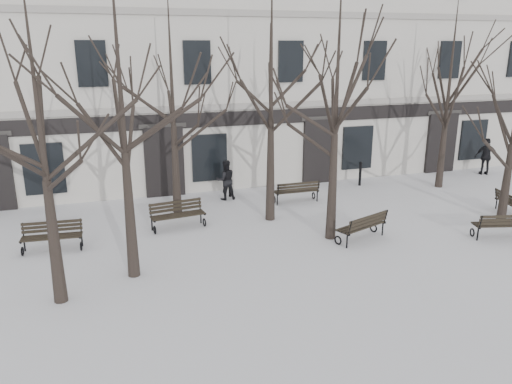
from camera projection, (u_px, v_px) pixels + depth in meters
name	position (u px, v px, depth m)	size (l,w,h in m)	color
ground	(323.00, 260.00, 14.69)	(100.00, 100.00, 0.00)	silver
building	(217.00, 56.00, 24.96)	(40.40, 10.20, 11.40)	beige
tree_0	(38.00, 115.00, 11.02)	(5.15, 5.15, 7.36)	black
tree_1	(120.00, 85.00, 12.24)	(5.75, 5.75, 8.22)	black
tree_2	(337.00, 79.00, 14.90)	(5.72, 5.72, 8.18)	black
tree_4	(172.00, 81.00, 17.53)	(5.45, 5.45, 7.79)	black
tree_5	(271.00, 67.00, 16.56)	(6.02, 6.02, 8.61)	black
tree_6	(450.00, 75.00, 20.85)	(5.46, 5.46, 7.80)	black
bench_0	(52.00, 235.00, 15.25)	(1.81, 0.77, 0.89)	black
bench_1	(363.00, 226.00, 15.99)	(1.94, 1.27, 0.93)	black
bench_2	(502.00, 224.00, 16.15)	(1.88, 1.07, 0.90)	black
bench_3	(178.00, 214.00, 17.11)	(1.91, 0.90, 0.93)	black
bench_4	(297.00, 191.00, 19.87)	(1.81, 0.67, 0.91)	black
bench_5	(512.00, 204.00, 18.35)	(0.93, 1.75, 0.84)	black
bollard_a	(230.00, 182.00, 20.62)	(0.15, 0.15, 1.14)	black
bollard_b	(360.00, 173.00, 22.26)	(0.14, 0.14, 1.09)	black
pedestrian_b	(226.00, 199.00, 20.43)	(0.80, 0.62, 1.64)	black
pedestrian_c	(484.00, 174.00, 24.37)	(1.05, 0.43, 1.78)	black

